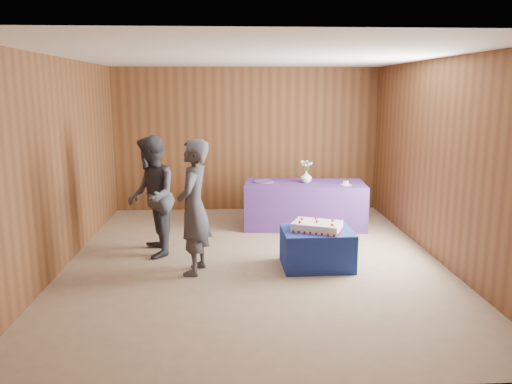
{
  "coord_description": "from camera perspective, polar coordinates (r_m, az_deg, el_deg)",
  "views": [
    {
      "loc": [
        -0.31,
        -6.47,
        2.29
      ],
      "look_at": [
        0.03,
        0.1,
        0.93
      ],
      "focal_mm": 35.0,
      "sensor_mm": 36.0,
      "label": 1
    }
  ],
  "objects": [
    {
      "name": "sheet_cake",
      "position": [
        6.51,
        6.99,
        -3.9
      ],
      "size": [
        0.74,
        0.64,
        0.15
      ],
      "rotation": [
        0.0,
        0.0,
        -0.41
      ],
      "color": "white",
      "rests_on": "cake_table"
    },
    {
      "name": "plate",
      "position": [
        8.31,
        10.22,
        0.83
      ],
      "size": [
        0.25,
        0.25,
        0.01
      ],
      "primitive_type": "cylinder",
      "rotation": [
        0.0,
        0.0,
        -0.42
      ],
      "color": "silver",
      "rests_on": "serving_table"
    },
    {
      "name": "guest_left",
      "position": [
        6.25,
        -7.14,
        -1.75
      ],
      "size": [
        0.52,
        0.69,
        1.7
      ],
      "primitive_type": "imported",
      "rotation": [
        0.0,
        0.0,
        -1.76
      ],
      "color": "#373842",
      "rests_on": "ground"
    },
    {
      "name": "cake_slice",
      "position": [
        8.3,
        10.23,
        1.08
      ],
      "size": [
        0.09,
        0.09,
        0.08
      ],
      "rotation": [
        0.0,
        0.0,
        -0.69
      ],
      "color": "white",
      "rests_on": "plate"
    },
    {
      "name": "cake_table",
      "position": [
        6.61,
        6.97,
        -6.41
      ],
      "size": [
        0.92,
        0.72,
        0.5
      ],
      "primitive_type": "cube",
      "rotation": [
        0.0,
        0.0,
        0.02
      ],
      "color": "#1B4094",
      "rests_on": "ground"
    },
    {
      "name": "vase",
      "position": [
        8.42,
        5.75,
        1.74
      ],
      "size": [
        0.26,
        0.26,
        0.2
      ],
      "primitive_type": "imported",
      "rotation": [
        0.0,
        0.0,
        -0.49
      ],
      "color": "white",
      "rests_on": "serving_table"
    },
    {
      "name": "serving_table",
      "position": [
        8.48,
        5.55,
        -1.45
      ],
      "size": [
        2.07,
        1.06,
        0.75
      ],
      "primitive_type": "cube",
      "rotation": [
        0.0,
        0.0,
        -0.08
      ],
      "color": "#482E7E",
      "rests_on": "ground"
    },
    {
      "name": "guest_right",
      "position": [
        7.02,
        -11.85,
        -0.52
      ],
      "size": [
        0.8,
        0.93,
        1.68
      ],
      "primitive_type": "imported",
      "rotation": [
        0.0,
        0.0,
        -1.35
      ],
      "color": "#33343E",
      "rests_on": "ground"
    },
    {
      "name": "flower_spray",
      "position": [
        8.39,
        5.78,
        3.28
      ],
      "size": [
        0.2,
        0.2,
        0.15
      ],
      "color": "#366A2A",
      "rests_on": "vase"
    },
    {
      "name": "room_shell",
      "position": [
        6.49,
        -0.22,
        7.35
      ],
      "size": [
        5.04,
        6.04,
        2.72
      ],
      "color": "brown",
      "rests_on": "ground"
    },
    {
      "name": "knife",
      "position": [
        8.19,
        10.45,
        0.64
      ],
      "size": [
        0.26,
        0.1,
        0.0
      ],
      "primitive_type": "cube",
      "rotation": [
        0.0,
        0.0,
        -0.29
      ],
      "color": "silver",
      "rests_on": "serving_table"
    },
    {
      "name": "platter",
      "position": [
        8.44,
        0.9,
        1.21
      ],
      "size": [
        0.47,
        0.47,
        0.02
      ],
      "primitive_type": "cylinder",
      "rotation": [
        0.0,
        0.0,
        -0.41
      ],
      "color": "#5D4993",
      "rests_on": "serving_table"
    },
    {
      "name": "ground",
      "position": [
        6.87,
        -0.21,
        -7.82
      ],
      "size": [
        6.0,
        6.0,
        0.0
      ],
      "primitive_type": "plane",
      "color": "gray",
      "rests_on": "ground"
    }
  ]
}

